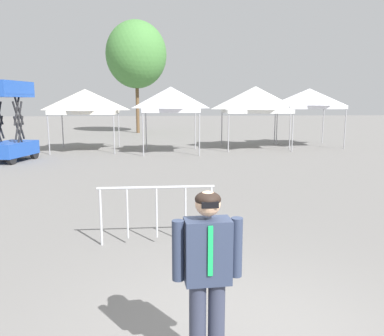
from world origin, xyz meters
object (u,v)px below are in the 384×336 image
object	(u,v)px
person_foreground	(207,270)
tree_behind_tents_right	(136,55)
canopy_tent_right_of_center	(309,99)
canopy_tent_behind_left	(85,102)
scissor_lift	(9,137)
canopy_tent_behind_center	(171,100)
crowd_barrier_mid_lot	(157,203)
canopy_tent_far_left	(255,100)

from	to	relation	value
person_foreground	tree_behind_tents_right	size ratio (longest dim) A/B	0.20
canopy_tent_right_of_center	person_foreground	world-z (taller)	canopy_tent_right_of_center
canopy_tent_behind_left	person_foreground	world-z (taller)	canopy_tent_behind_left
canopy_tent_behind_left	scissor_lift	size ratio (longest dim) A/B	0.99
canopy_tent_behind_center	person_foreground	bearing A→B (deg)	-90.74
canopy_tent_behind_center	crowd_barrier_mid_lot	bearing A→B (deg)	-93.08
canopy_tent_behind_left	canopy_tent_behind_center	size ratio (longest dim) A/B	1.02
canopy_tent_behind_center	scissor_lift	xyz separation A→B (m)	(-7.11, -2.37, -1.61)
tree_behind_tents_right	crowd_barrier_mid_lot	distance (m)	26.69
canopy_tent_behind_center	canopy_tent_right_of_center	bearing A→B (deg)	15.86
canopy_tent_behind_left	tree_behind_tents_right	size ratio (longest dim) A/B	0.37
canopy_tent_behind_left	crowd_barrier_mid_lot	size ratio (longest dim) A/B	1.62
canopy_tent_behind_left	canopy_tent_far_left	size ratio (longest dim) A/B	0.92
scissor_lift	person_foreground	world-z (taller)	scissor_lift
canopy_tent_behind_center	canopy_tent_far_left	distance (m)	4.95
canopy_tent_behind_center	person_foreground	size ratio (longest dim) A/B	1.87
canopy_tent_right_of_center	crowd_barrier_mid_lot	xyz separation A→B (m)	(-8.81, -15.24, -2.00)
person_foreground	tree_behind_tents_right	world-z (taller)	tree_behind_tents_right
canopy_tent_behind_left	crowd_barrier_mid_lot	distance (m)	14.81
canopy_tent_behind_left	canopy_tent_far_left	distance (m)	9.20
canopy_tent_right_of_center	scissor_lift	size ratio (longest dim) A/B	0.97
canopy_tent_behind_center	scissor_lift	bearing A→B (deg)	-161.58
canopy_tent_behind_left	canopy_tent_right_of_center	bearing A→B (deg)	4.71
canopy_tent_behind_center	canopy_tent_behind_left	bearing A→B (deg)	164.14
canopy_tent_behind_center	scissor_lift	size ratio (longest dim) A/B	0.97
crowd_barrier_mid_lot	canopy_tent_right_of_center	bearing A→B (deg)	59.96
canopy_tent_far_left	tree_behind_tents_right	xyz separation A→B (m)	(-7.08, 11.61, 3.69)
scissor_lift	person_foreground	bearing A→B (deg)	-63.82
canopy_tent_far_left	crowd_barrier_mid_lot	distance (m)	15.53
canopy_tent_behind_left	crowd_barrier_mid_lot	bearing A→B (deg)	-75.12
canopy_tent_behind_center	person_foreground	xyz separation A→B (m)	(-0.21, -16.39, -1.65)
canopy_tent_behind_left	person_foreground	distance (m)	18.23
scissor_lift	crowd_barrier_mid_lot	bearing A→B (deg)	-58.74
tree_behind_tents_right	person_foreground	bearing A→B (deg)	-85.84
crowd_barrier_mid_lot	canopy_tent_far_left	bearing A→B (deg)	69.40
canopy_tent_right_of_center	canopy_tent_behind_center	bearing A→B (deg)	-164.14
scissor_lift	canopy_tent_right_of_center	bearing A→B (deg)	17.06
canopy_tent_behind_left	canopy_tent_far_left	bearing A→B (deg)	1.37
tree_behind_tents_right	canopy_tent_far_left	bearing A→B (deg)	-58.61
canopy_tent_far_left	canopy_tent_behind_center	bearing A→B (deg)	-162.50
canopy_tent_behind_left	crowd_barrier_mid_lot	world-z (taller)	canopy_tent_behind_left
canopy_tent_far_left	tree_behind_tents_right	world-z (taller)	tree_behind_tents_right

